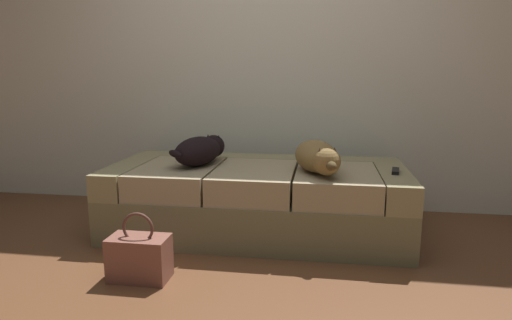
# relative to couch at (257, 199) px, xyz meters

# --- Properties ---
(ground_plane) EXTENTS (10.00, 10.00, 0.00)m
(ground_plane) POSITION_rel_couch_xyz_m (0.00, -1.02, -0.24)
(ground_plane) COLOR brown
(back_wall) EXTENTS (6.40, 0.10, 2.80)m
(back_wall) POSITION_rel_couch_xyz_m (0.00, 0.71, 1.16)
(back_wall) COLOR white
(back_wall) RESTS_ON ground
(couch) EXTENTS (2.02, 0.93, 0.47)m
(couch) POSITION_rel_couch_xyz_m (0.00, 0.00, 0.00)
(couch) COLOR #787552
(couch) RESTS_ON ground
(dog_dark) EXTENTS (0.36, 0.57, 0.20)m
(dog_dark) POSITION_rel_couch_xyz_m (-0.40, -0.01, 0.34)
(dog_dark) COLOR black
(dog_dark) RESTS_ON couch
(dog_tan) EXTENTS (0.38, 0.58, 0.20)m
(dog_tan) POSITION_rel_couch_xyz_m (0.42, -0.16, 0.34)
(dog_tan) COLOR olive
(dog_tan) RESTS_ON couch
(tv_remote) EXTENTS (0.07, 0.16, 0.02)m
(tv_remote) POSITION_rel_couch_xyz_m (0.91, -0.08, 0.25)
(tv_remote) COLOR black
(tv_remote) RESTS_ON couch
(handbag) EXTENTS (0.32, 0.18, 0.38)m
(handbag) POSITION_rel_couch_xyz_m (-0.52, -0.83, -0.11)
(handbag) COLOR brown
(handbag) RESTS_ON ground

